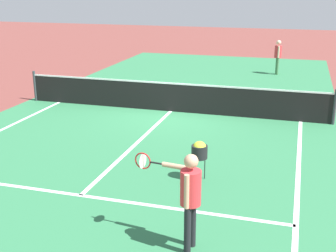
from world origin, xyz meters
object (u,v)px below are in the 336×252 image
Objects in this scene: net at (171,97)px; player_far at (278,54)px; ball_hopper at (199,150)px; player_near at (189,192)px.

player_far is (2.94, 7.47, 0.46)m from net.
player_far is 12.51m from ball_hopper.
player_near is 1.83× the size of ball_hopper.
player_near is at bearing -80.98° from ball_hopper.
player_far reaches higher than net.
ball_hopper is (2.08, -5.01, 0.18)m from net.
player_far is 1.79× the size of ball_hopper.
player_far is at bearing 68.52° from net.
player_near reaches higher than player_far.
net is 6.49× the size of player_far.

